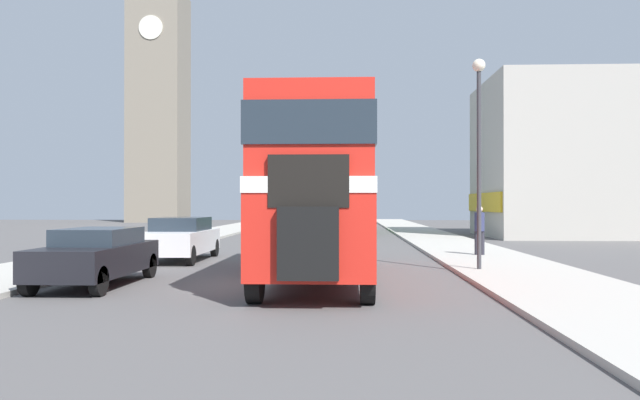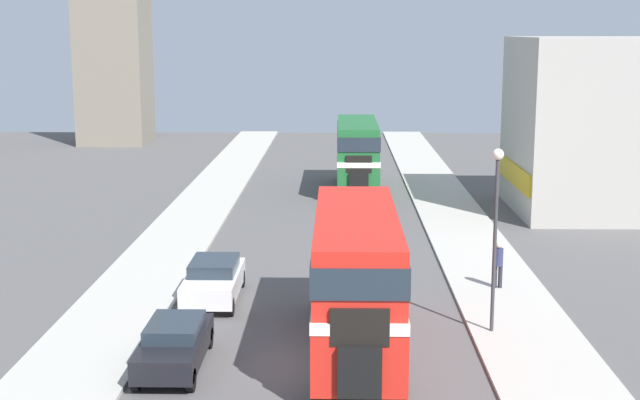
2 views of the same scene
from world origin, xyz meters
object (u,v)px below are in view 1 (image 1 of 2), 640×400
Objects in this scene: street_lamp at (479,131)px; church_tower at (159,60)px; bus_distant at (346,196)px; double_decker_bus at (320,181)px; pedestrian_walking at (479,227)px; car_parked_mid at (180,238)px; car_parked_near at (97,255)px.

street_lamp is 56.00m from church_tower.
street_lamp is (3.78, -26.03, 1.48)m from bus_distant.
double_decker_bus is at bearing -160.34° from street_lamp.
bus_distant is (0.60, 27.59, -0.03)m from double_decker_bus.
pedestrian_walking is 53.11m from church_tower.
car_parked_mid is at bearing 134.68° from double_decker_bus.
church_tower reaches higher than car_parked_near.
pedestrian_walking is (5.41, 6.44, -1.41)m from double_decker_bus.
car_parked_near is 10.58m from street_lamp.
car_parked_near is 0.72× the size of street_lamp.
car_parked_mid is 2.54× the size of pedestrian_walking.
double_decker_bus is 0.99× the size of bus_distant.
street_lamp is (9.37, -3.49, 3.19)m from car_parked_mid.
double_decker_bus is 0.28× the size of church_tower.
bus_distant is 33.93m from church_tower.
pedestrian_walking is 0.30× the size of street_lamp.
street_lamp is at bearing -20.43° from car_parked_mid.
double_decker_bus reaches higher than bus_distant.
bus_distant reaches higher than car_parked_near.
car_parked_near is 6.54m from car_parked_mid.
street_lamp reaches higher than car_parked_near.
street_lamp reaches higher than bus_distant.
pedestrian_walking reaches higher than car_parked_mid.
street_lamp reaches higher than pedestrian_walking.
church_tower reaches higher than car_parked_mid.
pedestrian_walking is at bearing -77.19° from bus_distant.
street_lamp is (9.60, 3.05, 3.24)m from car_parked_near.
double_decker_bus is 4.86m from street_lamp.
double_decker_bus is 2.30× the size of car_parked_near.
double_decker_bus is at bearing -45.32° from car_parked_mid.
pedestrian_walking is at bearing 49.97° from double_decker_bus.
car_parked_mid is 0.75× the size of street_lamp.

